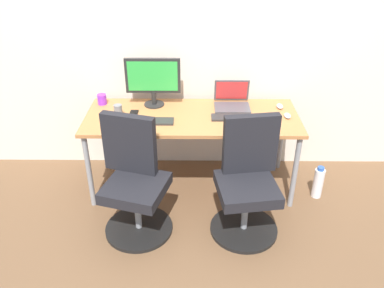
{
  "coord_description": "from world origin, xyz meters",
  "views": [
    {
      "loc": [
        0.03,
        -3.04,
        2.21
      ],
      "look_at": [
        0.0,
        -0.05,
        0.47
      ],
      "focal_mm": 37.07,
      "sensor_mm": 36.0,
      "label": 1
    }
  ],
  "objects_px": {
    "open_laptop": "(232,101)",
    "office_chair_left": "(134,182)",
    "office_chair_right": "(247,183)",
    "coffee_mug": "(102,99)",
    "desktop_monitor": "(153,79)",
    "water_bottle_on_floor": "(318,183)"
  },
  "relations": [
    {
      "from": "office_chair_left",
      "to": "office_chair_right",
      "type": "relative_size",
      "value": 1.0
    },
    {
      "from": "water_bottle_on_floor",
      "to": "open_laptop",
      "type": "distance_m",
      "value": 1.06
    },
    {
      "from": "open_laptop",
      "to": "office_chair_left",
      "type": "bearing_deg",
      "value": -136.29
    },
    {
      "from": "water_bottle_on_floor",
      "to": "coffee_mug",
      "type": "bearing_deg",
      "value": 168.41
    },
    {
      "from": "desktop_monitor",
      "to": "coffee_mug",
      "type": "height_order",
      "value": "desktop_monitor"
    },
    {
      "from": "desktop_monitor",
      "to": "office_chair_left",
      "type": "bearing_deg",
      "value": -97.09
    },
    {
      "from": "office_chair_right",
      "to": "desktop_monitor",
      "type": "xyz_separation_m",
      "value": [
        -0.77,
        0.77,
        0.55
      ]
    },
    {
      "from": "office_chair_left",
      "to": "desktop_monitor",
      "type": "xyz_separation_m",
      "value": [
        0.1,
        0.78,
        0.55
      ]
    },
    {
      "from": "office_chair_right",
      "to": "desktop_monitor",
      "type": "height_order",
      "value": "desktop_monitor"
    },
    {
      "from": "office_chair_left",
      "to": "office_chair_right",
      "type": "height_order",
      "value": "same"
    },
    {
      "from": "office_chair_left",
      "to": "desktop_monitor",
      "type": "bearing_deg",
      "value": 82.91
    },
    {
      "from": "desktop_monitor",
      "to": "coffee_mug",
      "type": "xyz_separation_m",
      "value": [
        -0.47,
        0.02,
        -0.2
      ]
    },
    {
      "from": "office_chair_right",
      "to": "desktop_monitor",
      "type": "distance_m",
      "value": 1.22
    },
    {
      "from": "office_chair_right",
      "to": "coffee_mug",
      "type": "height_order",
      "value": "office_chair_right"
    },
    {
      "from": "water_bottle_on_floor",
      "to": "coffee_mug",
      "type": "distance_m",
      "value": 2.07
    },
    {
      "from": "office_chair_right",
      "to": "water_bottle_on_floor",
      "type": "bearing_deg",
      "value": 29.67
    },
    {
      "from": "desktop_monitor",
      "to": "coffee_mug",
      "type": "distance_m",
      "value": 0.51
    },
    {
      "from": "water_bottle_on_floor",
      "to": "coffee_mug",
      "type": "height_order",
      "value": "coffee_mug"
    },
    {
      "from": "office_chair_left",
      "to": "office_chair_right",
      "type": "bearing_deg",
      "value": 0.12
    },
    {
      "from": "office_chair_right",
      "to": "water_bottle_on_floor",
      "type": "relative_size",
      "value": 3.03
    },
    {
      "from": "water_bottle_on_floor",
      "to": "open_laptop",
      "type": "xyz_separation_m",
      "value": [
        -0.77,
        0.36,
        0.63
      ]
    },
    {
      "from": "office_chair_right",
      "to": "office_chair_left",
      "type": "bearing_deg",
      "value": -179.88
    }
  ]
}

